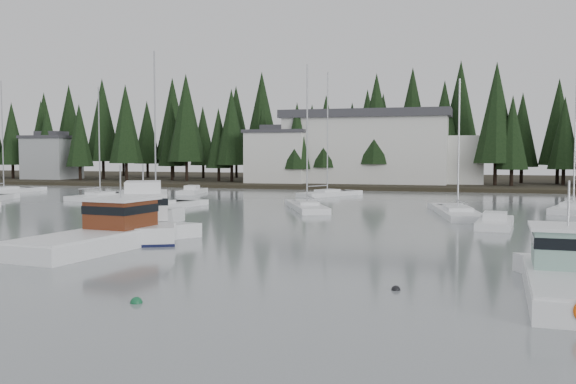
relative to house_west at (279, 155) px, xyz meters
name	(u,v)px	position (x,y,z in m)	size (l,w,h in m)	color
ground	(53,339)	(18.00, -79.00, -4.65)	(260.00, 260.00, 0.00)	gray
far_shore_land	(410,182)	(18.00, 18.00, -4.65)	(240.00, 54.00, 1.00)	black
conifer_treeline	(403,185)	(18.00, 7.00, -4.65)	(200.00, 22.00, 20.00)	black
house_west	(279,155)	(0.00, 0.00, 0.00)	(9.54, 7.42, 8.75)	silver
house_far_west	(52,156)	(-42.00, 2.00, -0.25)	(8.48, 7.42, 8.25)	#999EA0
harbor_inn	(381,148)	(15.04, 3.34, 1.12)	(29.50, 11.50, 10.90)	silver
lobster_boat_brown	(101,238)	(10.01, -64.14, -4.09)	(5.89, 10.37, 4.97)	white
cabin_cruiser_center	(144,222)	(9.08, -58.00, -3.90)	(8.60, 12.05, 5.02)	white
lobster_boat_teal	(570,282)	(32.15, -69.58, -4.11)	(3.17, 8.40, 4.60)	white
sailboat_0	(327,195)	(12.33, -20.77, -4.55)	(6.03, 8.27, 14.89)	white
sailboat_1	(100,198)	(-10.45, -32.37, -4.58)	(3.73, 8.57, 12.70)	white
sailboat_2	(307,209)	(14.60, -38.80, -4.58)	(6.19, 9.95, 13.31)	white
sailboat_3	(156,209)	(1.78, -42.64, -4.58)	(3.73, 10.69, 14.47)	white
sailboat_4	(573,210)	(37.08, -33.60, -4.57)	(5.17, 9.84, 14.77)	white
sailboat_7	(458,215)	(27.58, -40.85, -4.60)	(4.71, 11.24, 11.43)	white
sailboat_9	(4,192)	(-27.64, -26.96, -4.57)	(3.30, 10.18, 14.48)	white
runabout_1	(495,225)	(30.23, -48.04, -4.52)	(2.73, 6.27, 1.42)	white
runabout_3	(192,193)	(-4.72, -21.14, -4.52)	(3.33, 6.93, 1.42)	white
mooring_buoy_green	(136,303)	(18.03, -74.62, -4.65)	(0.42, 0.42, 0.42)	#145933
mooring_buoy_dark	(396,290)	(26.17, -70.12, -4.65)	(0.34, 0.34, 0.34)	black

